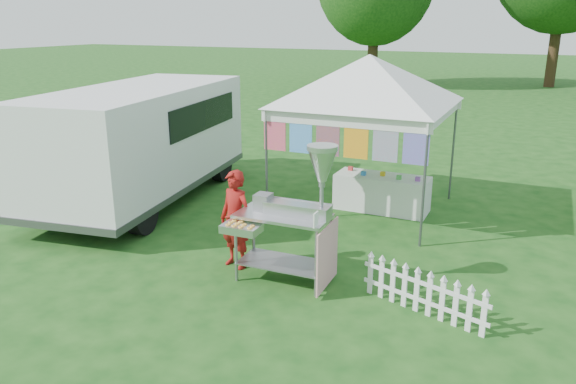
% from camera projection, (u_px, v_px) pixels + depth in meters
% --- Properties ---
extents(ground, '(120.00, 120.00, 0.00)m').
position_uv_depth(ground, '(290.00, 281.00, 8.09)').
color(ground, '#154413').
rests_on(ground, ground).
extents(canopy_main, '(4.24, 4.24, 3.45)m').
position_uv_depth(canopy_main, '(370.00, 55.00, 10.24)').
color(canopy_main, '#59595E').
rests_on(canopy_main, ground).
extents(donut_cart, '(1.46, 1.03, 2.03)m').
position_uv_depth(donut_cart, '(297.00, 204.00, 7.68)').
color(donut_cart, gray).
rests_on(donut_cart, ground).
extents(vendor, '(0.62, 0.49, 1.50)m').
position_uv_depth(vendor, '(235.00, 220.00, 8.36)').
color(vendor, maroon).
rests_on(vendor, ground).
extents(cargo_van, '(3.03, 5.85, 2.32)m').
position_uv_depth(cargo_van, '(145.00, 139.00, 11.51)').
color(cargo_van, silver).
rests_on(cargo_van, ground).
extents(picket_fence, '(1.71, 0.60, 0.56)m').
position_uv_depth(picket_fence, '(423.00, 293.00, 7.11)').
color(picket_fence, silver).
rests_on(picket_fence, ground).
extents(display_table, '(1.80, 0.70, 0.70)m').
position_uv_depth(display_table, '(382.00, 193.00, 11.00)').
color(display_table, white).
rests_on(display_table, ground).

